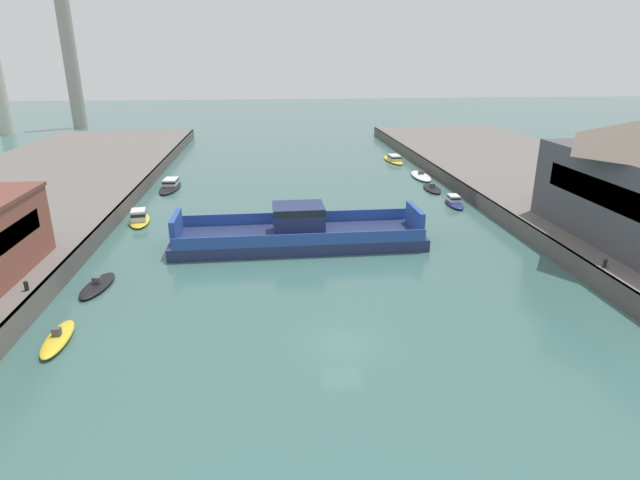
{
  "coord_description": "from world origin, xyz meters",
  "views": [
    {
      "loc": [
        -4.27,
        -27.75,
        16.86
      ],
      "look_at": [
        0.0,
        13.84,
        2.0
      ],
      "focal_mm": 28.94,
      "sensor_mm": 36.0,
      "label": 1
    }
  ],
  "objects_px": {
    "moored_boat_near_left": "(170,185)",
    "moored_boat_upstream_b": "(432,188)",
    "moored_boat_near_right": "(97,285)",
    "moored_boat_far_right": "(139,218)",
    "moored_boat_upstream_a": "(58,339)",
    "chain_ferry": "(299,233)",
    "moored_boat_mid_left": "(454,202)",
    "moored_boat_mid_right": "(394,159)",
    "smokestack_distant_a": "(69,50)",
    "moored_boat_far_left": "(421,176)"
  },
  "relations": [
    {
      "from": "smokestack_distant_a",
      "to": "chain_ferry",
      "type": "bearing_deg",
      "value": -61.67
    },
    {
      "from": "moored_boat_mid_right",
      "to": "moored_boat_near_right",
      "type": "bearing_deg",
      "value": -126.01
    },
    {
      "from": "moored_boat_near_left",
      "to": "smokestack_distant_a",
      "type": "distance_m",
      "value": 77.85
    },
    {
      "from": "moored_boat_far_right",
      "to": "moored_boat_upstream_a",
      "type": "height_order",
      "value": "moored_boat_far_right"
    },
    {
      "from": "moored_boat_upstream_b",
      "to": "smokestack_distant_a",
      "type": "distance_m",
      "value": 101.45
    },
    {
      "from": "moored_boat_mid_right",
      "to": "moored_boat_upstream_b",
      "type": "relative_size",
      "value": 1.42
    },
    {
      "from": "moored_boat_upstream_a",
      "to": "moored_boat_far_left",
      "type": "bearing_deg",
      "value": 50.3
    },
    {
      "from": "chain_ferry",
      "to": "moored_boat_near_right",
      "type": "height_order",
      "value": "chain_ferry"
    },
    {
      "from": "moored_boat_far_right",
      "to": "moored_boat_upstream_a",
      "type": "distance_m",
      "value": 24.98
    },
    {
      "from": "moored_boat_near_right",
      "to": "moored_boat_mid_left",
      "type": "xyz_separation_m",
      "value": [
        35.66,
        20.16,
        0.22
      ]
    },
    {
      "from": "moored_boat_mid_right",
      "to": "moored_boat_upstream_a",
      "type": "distance_m",
      "value": 66.21
    },
    {
      "from": "moored_boat_near_right",
      "to": "moored_boat_far_right",
      "type": "relative_size",
      "value": 0.87
    },
    {
      "from": "moored_boat_near_left",
      "to": "moored_boat_mid_left",
      "type": "xyz_separation_m",
      "value": [
        35.48,
        -12.1,
        -0.03
      ]
    },
    {
      "from": "chain_ferry",
      "to": "smokestack_distant_a",
      "type": "distance_m",
      "value": 105.81
    },
    {
      "from": "chain_ferry",
      "to": "moored_boat_near_left",
      "type": "distance_m",
      "value": 28.82
    },
    {
      "from": "moored_boat_far_left",
      "to": "smokestack_distant_a",
      "type": "distance_m",
      "value": 96.75
    },
    {
      "from": "moored_boat_far_right",
      "to": "moored_boat_upstream_a",
      "type": "bearing_deg",
      "value": -88.79
    },
    {
      "from": "moored_boat_far_left",
      "to": "smokestack_distant_a",
      "type": "height_order",
      "value": "smokestack_distant_a"
    },
    {
      "from": "moored_boat_mid_left",
      "to": "moored_boat_mid_right",
      "type": "bearing_deg",
      "value": 91.44
    },
    {
      "from": "moored_boat_mid_right",
      "to": "moored_boat_far_left",
      "type": "relative_size",
      "value": 1.13
    },
    {
      "from": "chain_ferry",
      "to": "moored_boat_far_left",
      "type": "height_order",
      "value": "chain_ferry"
    },
    {
      "from": "moored_boat_near_right",
      "to": "moored_boat_upstream_a",
      "type": "bearing_deg",
      "value": -90.02
    },
    {
      "from": "moored_boat_near_right",
      "to": "moored_boat_mid_right",
      "type": "height_order",
      "value": "moored_boat_mid_right"
    },
    {
      "from": "moored_boat_near_right",
      "to": "moored_boat_upstream_a",
      "type": "height_order",
      "value": "moored_boat_upstream_a"
    },
    {
      "from": "chain_ferry",
      "to": "moored_boat_mid_left",
      "type": "xyz_separation_m",
      "value": [
        19.51,
        11.89,
        -0.71
      ]
    },
    {
      "from": "moored_boat_near_right",
      "to": "moored_boat_far_right",
      "type": "distance_m",
      "value": 16.85
    },
    {
      "from": "chain_ferry",
      "to": "smokestack_distant_a",
      "type": "relative_size",
      "value": 0.68
    },
    {
      "from": "moored_boat_mid_left",
      "to": "moored_boat_upstream_a",
      "type": "xyz_separation_m",
      "value": [
        -35.66,
        -28.29,
        -0.17
      ]
    },
    {
      "from": "moored_boat_far_left",
      "to": "moored_boat_near_right",
      "type": "bearing_deg",
      "value": -135.62
    },
    {
      "from": "moored_boat_near_right",
      "to": "smokestack_distant_a",
      "type": "xyz_separation_m",
      "value": [
        -33.38,
        100.15,
        18.28
      ]
    },
    {
      "from": "chain_ferry",
      "to": "moored_boat_far_left",
      "type": "distance_m",
      "value": 33.5
    },
    {
      "from": "moored_boat_upstream_b",
      "to": "smokestack_distant_a",
      "type": "height_order",
      "value": "smokestack_distant_a"
    },
    {
      "from": "moored_boat_near_right",
      "to": "moored_boat_upstream_b",
      "type": "bearing_deg",
      "value": 38.19
    },
    {
      "from": "moored_boat_far_left",
      "to": "moored_boat_far_right",
      "type": "bearing_deg",
      "value": -153.28
    },
    {
      "from": "moored_boat_far_left",
      "to": "moored_boat_far_right",
      "type": "height_order",
      "value": "moored_boat_far_right"
    },
    {
      "from": "moored_boat_upstream_b",
      "to": "moored_boat_near_left",
      "type": "bearing_deg",
      "value": 172.81
    },
    {
      "from": "moored_boat_near_left",
      "to": "moored_boat_upstream_b",
      "type": "relative_size",
      "value": 1.41
    },
    {
      "from": "moored_boat_near_right",
      "to": "moored_boat_mid_right",
      "type": "relative_size",
      "value": 0.64
    },
    {
      "from": "moored_boat_upstream_b",
      "to": "moored_boat_upstream_a",
      "type": "bearing_deg",
      "value": -134.53
    },
    {
      "from": "moored_boat_near_left",
      "to": "moored_boat_far_left",
      "type": "distance_m",
      "value": 35.95
    },
    {
      "from": "moored_boat_near_left",
      "to": "moored_boat_upstream_b",
      "type": "height_order",
      "value": "moored_boat_near_left"
    },
    {
      "from": "moored_boat_upstream_a",
      "to": "smokestack_distant_a",
      "type": "xyz_separation_m",
      "value": [
        -33.38,
        108.28,
        18.23
      ]
    },
    {
      "from": "moored_boat_near_left",
      "to": "moored_boat_far_left",
      "type": "xyz_separation_m",
      "value": [
        35.82,
        2.97,
        -0.2
      ]
    },
    {
      "from": "moored_boat_far_left",
      "to": "moored_boat_mid_right",
      "type": "bearing_deg",
      "value": 94.65
    },
    {
      "from": "moored_boat_near_left",
      "to": "moored_boat_mid_left",
      "type": "distance_m",
      "value": 37.48
    },
    {
      "from": "moored_boat_mid_right",
      "to": "smokestack_distant_a",
      "type": "height_order",
      "value": "smokestack_distant_a"
    },
    {
      "from": "moored_boat_far_right",
      "to": "smokestack_distant_a",
      "type": "relative_size",
      "value": 0.17
    },
    {
      "from": "moored_boat_far_left",
      "to": "moored_boat_upstream_a",
      "type": "xyz_separation_m",
      "value": [
        -36.01,
        -43.36,
        -0.01
      ]
    },
    {
      "from": "moored_boat_near_right",
      "to": "moored_boat_far_left",
      "type": "bearing_deg",
      "value": 44.38
    },
    {
      "from": "moored_boat_mid_left",
      "to": "moored_boat_upstream_b",
      "type": "xyz_separation_m",
      "value": [
        -0.29,
        7.67,
        -0.23
      ]
    }
  ]
}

